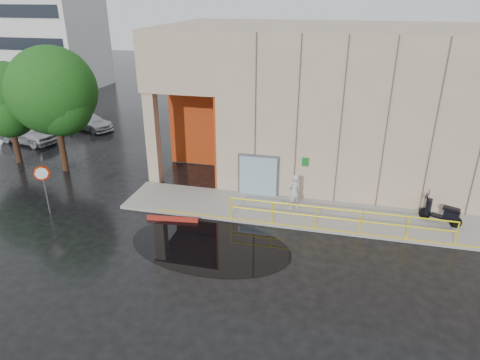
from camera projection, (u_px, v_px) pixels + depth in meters
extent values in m
plane|color=black|center=(223.00, 260.00, 16.72)|extent=(120.00, 120.00, 0.00)
cube|color=gray|center=(332.00, 216.00, 19.84)|extent=(20.00, 3.00, 0.15)
cube|color=tan|center=(380.00, 103.00, 23.62)|extent=(16.00, 10.00, 8.00)
cube|color=tan|center=(206.00, 51.00, 24.76)|extent=(4.00, 10.00, 3.00)
cube|color=tan|center=(153.00, 139.00, 22.62)|extent=(0.60, 0.60, 5.00)
cube|color=#AA3A0F|center=(200.00, 125.00, 25.03)|extent=(3.80, 0.15, 4.90)
cube|color=#AA3A0F|center=(224.00, 136.00, 23.06)|extent=(0.10, 3.50, 4.90)
cube|color=#8EACC2|center=(258.00, 176.00, 21.45)|extent=(1.90, 0.10, 2.00)
cube|color=#5D5D62|center=(258.00, 176.00, 21.53)|extent=(2.10, 0.06, 2.20)
cube|color=#0E621E|center=(305.00, 162.00, 20.63)|extent=(0.32, 0.04, 0.42)
cylinder|color=yellow|center=(339.00, 209.00, 18.16)|extent=(9.50, 0.06, 0.06)
cylinder|color=yellow|center=(338.00, 219.00, 18.34)|extent=(9.50, 0.06, 0.06)
cube|color=silver|center=(36.00, 15.00, 44.64)|extent=(12.00, 8.00, 15.00)
imported|color=#AFAFB4|center=(294.00, 192.00, 20.06)|extent=(0.76, 0.72, 1.75)
cylinder|color=black|center=(425.00, 213.00, 19.39)|extent=(0.52, 0.31, 0.52)
cylinder|color=black|center=(455.00, 222.00, 18.66)|extent=(0.52, 0.31, 0.52)
cylinder|color=#5D5D62|center=(46.00, 193.00, 19.81)|extent=(0.07, 0.07, 2.14)
cylinder|color=#A51C00|center=(42.00, 173.00, 19.37)|extent=(0.63, 0.46, 0.74)
cylinder|color=white|center=(41.00, 173.00, 19.35)|extent=(0.48, 0.34, 0.58)
cube|color=maroon|center=(173.00, 219.00, 19.58)|extent=(2.41, 0.45, 0.18)
cube|color=black|center=(210.00, 245.00, 17.68)|extent=(7.24, 4.86, 0.01)
imported|color=#B9BCC0|center=(27.00, 132.00, 29.50)|extent=(4.74, 2.72, 1.52)
imported|color=white|center=(30.00, 123.00, 31.67)|extent=(4.94, 2.97, 1.54)
imported|color=#B0B3B7|center=(89.00, 122.00, 32.49)|extent=(4.49, 2.91, 1.21)
cylinder|color=black|center=(62.00, 144.00, 24.55)|extent=(0.36, 0.36, 3.25)
sphere|color=#1C5721|center=(52.00, 91.00, 23.32)|extent=(4.81, 4.81, 4.81)
sphere|color=#1C5721|center=(61.00, 105.00, 23.26)|extent=(3.37, 3.37, 3.37)
cylinder|color=black|center=(15.00, 141.00, 25.91)|extent=(0.36, 0.36, 2.71)
sphere|color=#1F5E1F|center=(6.00, 98.00, 24.86)|extent=(4.21, 4.21, 4.21)
sphere|color=#1F5E1F|center=(9.00, 112.00, 24.46)|extent=(2.95, 2.95, 2.95)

